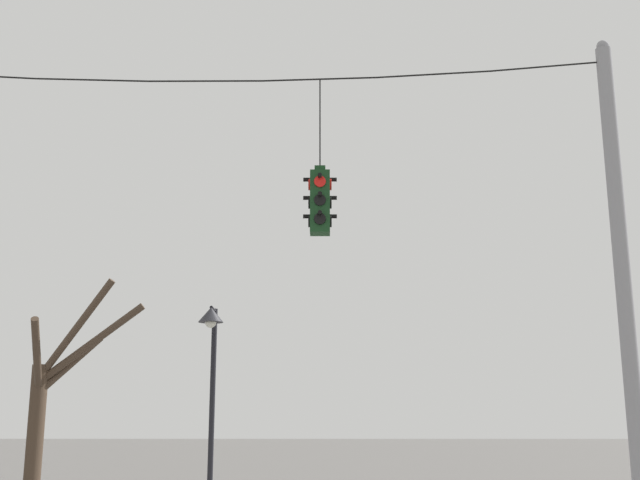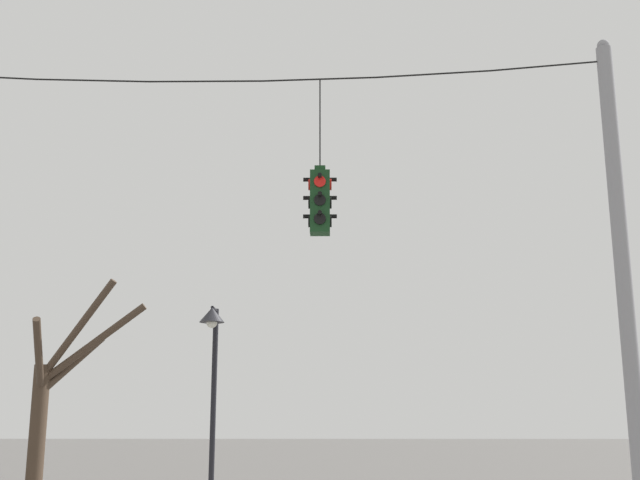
{
  "view_description": "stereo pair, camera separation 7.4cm",
  "coord_description": "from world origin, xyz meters",
  "px_view_note": "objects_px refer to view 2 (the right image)",
  "views": [
    {
      "loc": [
        2.15,
        -13.51,
        1.62
      ],
      "look_at": [
        2.04,
        -0.23,
        4.72
      ],
      "focal_mm": 45.0,
      "sensor_mm": 36.0,
      "label": 1
    },
    {
      "loc": [
        2.22,
        -13.51,
        1.62
      ],
      "look_at": [
        2.04,
        -0.23,
        4.72
      ],
      "focal_mm": 45.0,
      "sensor_mm": 36.0,
      "label": 2
    }
  ],
  "objects_px": {
    "street_lamp": "(213,346)",
    "bare_tree": "(52,397)",
    "utility_pole_right": "(623,270)",
    "traffic_light_near_right_pole": "(320,201)"
  },
  "relations": [
    {
      "from": "utility_pole_right",
      "to": "bare_tree",
      "type": "bearing_deg",
      "value": 152.29
    },
    {
      "from": "street_lamp",
      "to": "bare_tree",
      "type": "height_order",
      "value": "bare_tree"
    },
    {
      "from": "utility_pole_right",
      "to": "traffic_light_near_right_pole",
      "type": "height_order",
      "value": "utility_pole_right"
    },
    {
      "from": "traffic_light_near_right_pole",
      "to": "bare_tree",
      "type": "height_order",
      "value": "traffic_light_near_right_pole"
    },
    {
      "from": "street_lamp",
      "to": "utility_pole_right",
      "type": "bearing_deg",
      "value": -29.04
    },
    {
      "from": "traffic_light_near_right_pole",
      "to": "street_lamp",
      "type": "distance_m",
      "value": 5.23
    },
    {
      "from": "traffic_light_near_right_pole",
      "to": "street_lamp",
      "type": "height_order",
      "value": "traffic_light_near_right_pole"
    },
    {
      "from": "street_lamp",
      "to": "bare_tree",
      "type": "distance_m",
      "value": 4.62
    },
    {
      "from": "utility_pole_right",
      "to": "street_lamp",
      "type": "height_order",
      "value": "utility_pole_right"
    },
    {
      "from": "bare_tree",
      "to": "utility_pole_right",
      "type": "bearing_deg",
      "value": -27.71
    }
  ]
}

